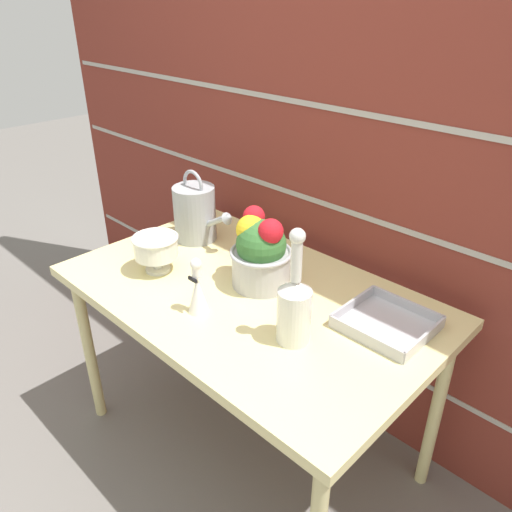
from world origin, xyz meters
TOP-DOWN VIEW (x-y plane):
  - ground_plane at (0.00, 0.00)m, footprint 12.00×12.00m
  - brick_wall at (0.00, 0.49)m, footprint 3.60×0.08m
  - patio_table at (0.00, 0.00)m, footprint 1.29×0.79m
  - watering_can at (-0.44, 0.14)m, footprint 0.31×0.17m
  - crystal_pedestal_bowl at (-0.33, -0.13)m, footprint 0.17×0.17m
  - flower_planter at (-0.01, 0.06)m, footprint 0.21×0.21m
  - glass_decanter at (0.28, -0.09)m, footprint 0.10×0.10m
  - figurine_vase at (-0.03, -0.19)m, footprint 0.07×0.07m
  - wire_tray at (0.45, 0.15)m, footprint 0.26×0.25m

SIDE VIEW (x-z plane):
  - ground_plane at x=0.00m, z-range 0.00..0.00m
  - patio_table at x=0.00m, z-range 0.30..1.04m
  - wire_tray at x=0.45m, z-range 0.73..0.77m
  - figurine_vase at x=-0.03m, z-range 0.72..0.91m
  - crystal_pedestal_bowl at x=-0.33m, z-range 0.77..0.90m
  - watering_can at x=-0.44m, z-range 0.71..1.00m
  - glass_decanter at x=0.28m, z-range 0.68..1.04m
  - flower_planter at x=-0.01m, z-range 0.73..1.00m
  - brick_wall at x=0.00m, z-range 0.00..2.20m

